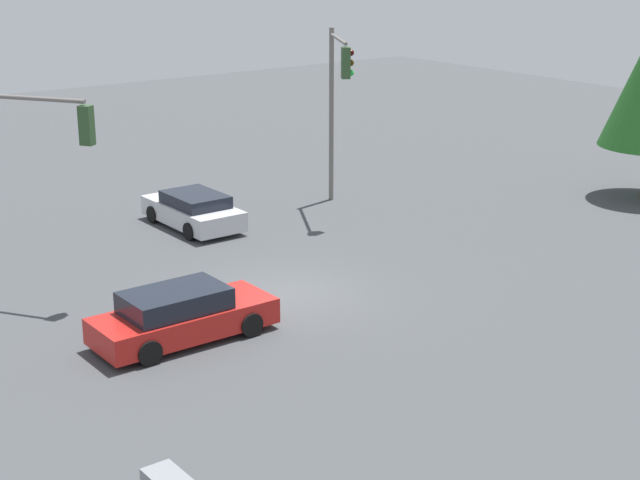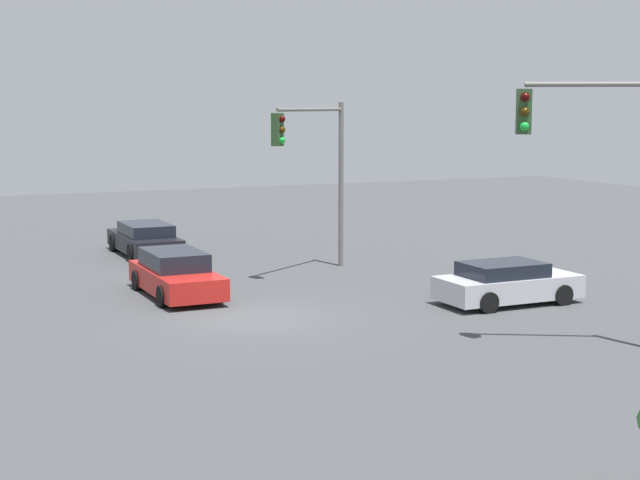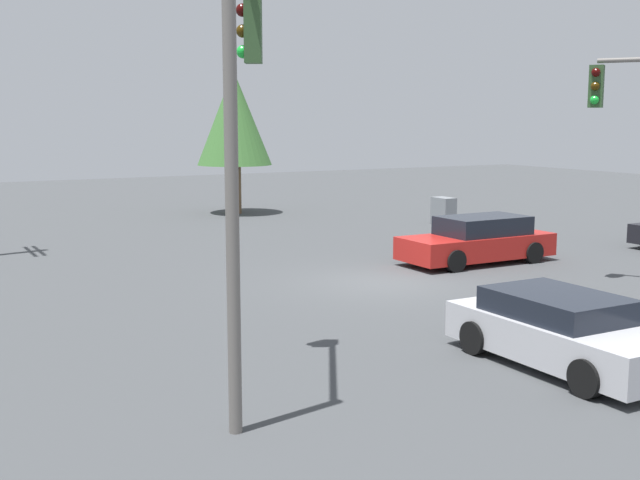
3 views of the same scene
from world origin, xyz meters
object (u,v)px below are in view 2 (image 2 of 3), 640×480
Objects in this scene: sedan_red at (176,274)px; traffic_signal_cross at (316,156)px; traffic_signal_main at (609,164)px; sedan_silver at (507,283)px; sedan_dark at (145,239)px.

sedan_red is 0.79× the size of traffic_signal_cross.
traffic_signal_cross is (-1.75, 12.56, -0.36)m from traffic_signal_main.
sedan_red is at bearing -26.02° from traffic_signal_main.
traffic_signal_cross is (-2.88, 7.13, 3.46)m from sedan_silver.
sedan_dark is at bearing -42.66° from traffic_signal_main.
sedan_dark is 1.01× the size of sedan_red.
sedan_silver is at bearing -72.27° from traffic_signal_main.
sedan_red is (-1.23, -8.30, 0.03)m from sedan_dark.
sedan_silver is (8.46, -5.25, -0.05)m from sedan_red.
traffic_signal_main reaches higher than traffic_signal_cross.
sedan_dark is 20.29m from traffic_signal_main.
traffic_signal_cross is at bearing -52.54° from traffic_signal_main.
traffic_signal_main is at bearing 124.44° from sedan_red.
sedan_red is at bearing -15.26° from traffic_signal_cross.
sedan_silver is 6.74m from traffic_signal_main.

